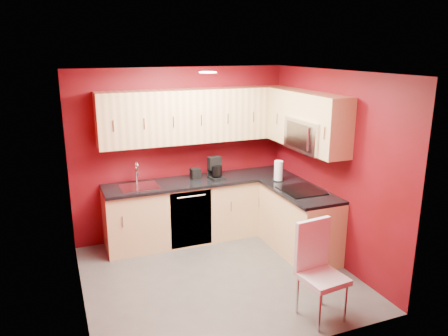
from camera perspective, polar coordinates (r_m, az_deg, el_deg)
floor at (r=5.61m, az=-0.80°, el=-14.01°), size 3.20×3.20×0.00m
ceiling at (r=4.89m, az=-0.91°, el=12.40°), size 3.20×3.20×0.00m
wall_back at (r=6.49m, az=-5.62°, el=1.92°), size 3.20×0.00×3.20m
wall_front at (r=3.84m, az=7.30°, el=-7.86°), size 3.20×0.00×3.20m
wall_left at (r=4.81m, az=-18.98°, el=-3.73°), size 0.00×3.00×3.00m
wall_right at (r=5.86m, az=13.92°, el=0.05°), size 0.00×3.00×3.00m
base_cabinets_back at (r=6.51m, az=-2.98°, el=-5.48°), size 2.80×0.60×0.87m
base_cabinets_right at (r=6.15m, az=9.78°, el=-6.98°), size 0.60×1.30×0.87m
countertop_back at (r=6.35m, az=-2.99°, el=-1.69°), size 2.80×0.63×0.04m
countertop_right at (r=5.98m, az=9.93°, el=-3.02°), size 0.63×1.27×0.04m
upper_cabinets_back at (r=6.27m, az=-3.53°, el=6.85°), size 2.80×0.35×0.75m
upper_cabinets_right at (r=5.99m, az=10.48°, el=6.82°), size 0.35×1.55×0.75m
microwave at (r=5.81m, az=11.38°, el=4.23°), size 0.42×0.76×0.42m
cooktop at (r=5.94m, az=10.07°, el=-2.90°), size 0.50×0.55×0.01m
sink at (r=6.14m, az=-11.03°, el=-2.06°), size 0.52×0.42×0.35m
dishwasher_front at (r=6.19m, az=-4.31°, el=-6.68°), size 0.60×0.02×0.82m
downlight at (r=5.18m, az=-2.13°, el=12.39°), size 0.20×0.20×0.01m
coffee_maker at (r=6.34m, az=-0.99°, el=-0.04°), size 0.22×0.27×0.32m
napkin_holder at (r=6.40m, az=-3.74°, el=-0.72°), size 0.14×0.14×0.15m
paper_towel at (r=6.30m, az=7.13°, el=-0.37°), size 0.19×0.19×0.29m
dining_chair at (r=4.73m, az=12.78°, el=-13.22°), size 0.46×0.48×1.04m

